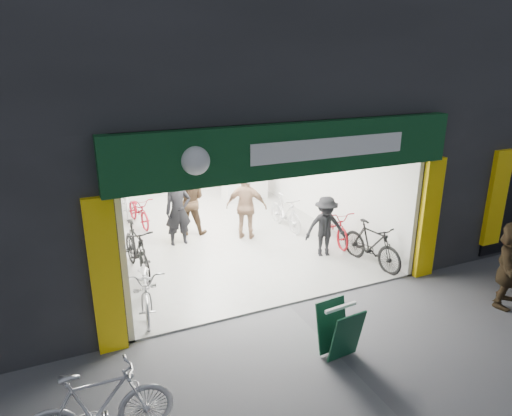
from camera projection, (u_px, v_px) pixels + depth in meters
ground at (289, 305)px, 8.74m from camera, size 60.00×60.00×0.00m
building at (234, 64)px, 12.02m from camera, size 17.00×10.27×8.00m
bike_left_front at (146, 286)px, 8.42m from camera, size 0.93×1.96×0.99m
bike_left_midfront at (137, 249)px, 9.82m from camera, size 0.70×1.95×1.15m
bike_left_midback at (139, 211)px, 12.71m from camera, size 0.78×1.69×0.86m
bike_left_back at (126, 197)px, 13.35m from camera, size 0.78×2.04×1.20m
bike_right_front at (372, 245)px, 10.21m from camera, size 0.74×1.78×1.04m
bike_right_mid at (334, 225)px, 11.55m from camera, size 0.90×1.83×0.92m
bike_right_back at (285, 212)px, 12.41m from camera, size 0.52×1.61×0.96m
parked_bike at (98, 407)px, 5.48m from camera, size 1.82×0.56×1.09m
customer_a at (178, 211)px, 11.21m from camera, size 0.67×0.45×1.80m
customer_b at (188, 200)px, 11.90m from camera, size 1.13×1.02×1.89m
customer_c at (325, 227)px, 10.59m from camera, size 1.07×0.77×1.49m
customer_d at (246, 207)px, 11.56m from camera, size 1.12×0.92×1.78m
pedestrian_far at (510, 264)px, 8.53m from camera, size 1.59×1.22×1.68m
sandwich_board at (339, 330)px, 7.14m from camera, size 0.61×0.62×0.86m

